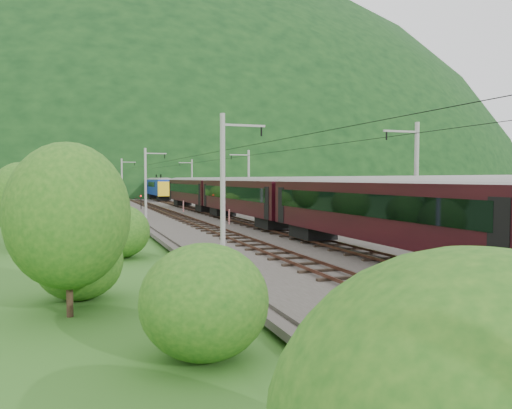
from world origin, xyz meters
name	(u,v)px	position (x,y,z in m)	size (l,w,h in m)	color
ground	(326,262)	(0.00, 0.00, 0.00)	(600.00, 600.00, 0.00)	#28581B
railbed	(265,240)	(0.00, 10.00, 0.15)	(14.00, 220.00, 0.30)	#38332D
track_left	(235,238)	(-2.40, 10.00, 0.37)	(2.40, 220.00, 0.27)	brown
track_right	(294,236)	(2.40, 10.00, 0.37)	(2.40, 220.00, 0.27)	brown
catenary_left	(146,182)	(-6.12, 32.00, 4.50)	(2.54, 192.28, 8.00)	gray
catenary_right	(248,181)	(6.12, 32.00, 4.50)	(2.54, 192.28, 8.00)	gray
overhead_wires	(265,149)	(0.00, 10.00, 7.10)	(4.83, 198.00, 0.03)	black
mountain_main	(104,187)	(0.00, 260.00, 0.00)	(504.00, 360.00, 244.00)	black
train	(244,190)	(2.40, 22.40, 3.65)	(3.10, 124.75, 5.40)	black
hazard_post_near	(183,206)	(0.04, 41.43, 1.07)	(0.16, 0.16, 1.55)	red
hazard_post_far	(229,217)	(0.61, 21.59, 1.05)	(0.16, 0.16, 1.50)	red
signal	(141,201)	(-4.67, 49.57, 1.52)	(0.23, 0.23, 2.08)	black
vegetation_left	(81,207)	(-13.22, 21.87, 2.27)	(12.19, 149.19, 6.12)	#1D5015
vegetation_right	(343,214)	(11.49, 18.35, 1.27)	(6.99, 103.92, 2.96)	#1D5015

